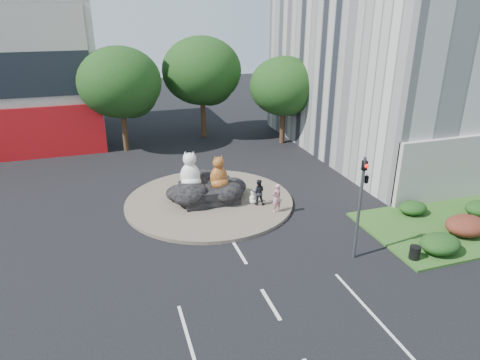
% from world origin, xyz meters
% --- Properties ---
extents(ground, '(120.00, 120.00, 0.00)m').
position_xyz_m(ground, '(0.00, 0.00, 0.00)').
color(ground, black).
rests_on(ground, ground).
extents(roundabout_island, '(10.00, 10.00, 0.20)m').
position_xyz_m(roundabout_island, '(0.00, 10.00, 0.10)').
color(roundabout_island, brown).
rests_on(roundabout_island, ground).
extents(rock_plinth, '(3.20, 2.60, 0.90)m').
position_xyz_m(rock_plinth, '(0.00, 10.00, 0.65)').
color(rock_plinth, black).
rests_on(rock_plinth, roundabout_island).
extents(grass_verge, '(10.00, 6.00, 0.12)m').
position_xyz_m(grass_verge, '(12.00, 3.00, 0.06)').
color(grass_verge, '#2E541C').
rests_on(grass_verge, ground).
extents(tree_left, '(6.46, 6.46, 8.27)m').
position_xyz_m(tree_left, '(-3.93, 22.06, 5.25)').
color(tree_left, '#382314').
rests_on(tree_left, ground).
extents(tree_mid, '(6.84, 6.84, 8.76)m').
position_xyz_m(tree_mid, '(3.07, 24.06, 5.56)').
color(tree_mid, '#382314').
rests_on(tree_mid, ground).
extents(tree_right, '(5.70, 5.70, 7.30)m').
position_xyz_m(tree_right, '(9.07, 20.06, 4.63)').
color(tree_right, '#382314').
rests_on(tree_right, ground).
extents(hedge_near_green, '(2.00, 1.60, 0.90)m').
position_xyz_m(hedge_near_green, '(9.00, 1.00, 0.57)').
color(hedge_near_green, '#123510').
rests_on(hedge_near_green, grass_verge).
extents(hedge_red, '(2.20, 1.76, 0.99)m').
position_xyz_m(hedge_red, '(11.50, 2.00, 0.61)').
color(hedge_red, '#491315').
rests_on(hedge_red, grass_verge).
extents(hedge_back_green, '(1.60, 1.28, 0.72)m').
position_xyz_m(hedge_back_green, '(10.50, 4.80, 0.48)').
color(hedge_back_green, '#123510').
rests_on(hedge_back_green, grass_verge).
extents(traffic_light, '(0.44, 1.24, 5.00)m').
position_xyz_m(traffic_light, '(5.10, 2.00, 3.62)').
color(traffic_light, '#595B60').
rests_on(traffic_light, ground).
extents(street_lamp, '(2.34, 0.22, 8.06)m').
position_xyz_m(street_lamp, '(12.82, 8.00, 4.55)').
color(street_lamp, '#595B60').
rests_on(street_lamp, ground).
extents(cat_white, '(1.64, 1.53, 2.23)m').
position_xyz_m(cat_white, '(-1.06, 10.11, 2.22)').
color(cat_white, white).
rests_on(cat_white, rock_plinth).
extents(cat_tabby, '(1.32, 1.19, 1.99)m').
position_xyz_m(cat_tabby, '(0.51, 9.56, 2.09)').
color(cat_tabby, '#C15C28').
rests_on(cat_tabby, rock_plinth).
extents(kitten_calico, '(0.61, 0.54, 0.93)m').
position_xyz_m(kitten_calico, '(-1.35, 9.10, 0.66)').
color(kitten_calico, silver).
rests_on(kitten_calico, roundabout_island).
extents(kitten_white, '(0.67, 0.64, 0.86)m').
position_xyz_m(kitten_white, '(2.35, 8.74, 0.63)').
color(kitten_white, silver).
rests_on(kitten_white, roundabout_island).
extents(pedestrian_pink, '(0.71, 0.58, 1.69)m').
position_xyz_m(pedestrian_pink, '(3.23, 7.27, 1.04)').
color(pedestrian_pink, '#D48993').
rests_on(pedestrian_pink, roundabout_island).
extents(pedestrian_dark, '(0.92, 0.82, 1.57)m').
position_xyz_m(pedestrian_dark, '(2.57, 8.46, 0.99)').
color(pedestrian_dark, black).
rests_on(pedestrian_dark, roundabout_island).
extents(litter_bin, '(0.64, 0.64, 0.63)m').
position_xyz_m(litter_bin, '(7.50, 0.89, 0.43)').
color(litter_bin, black).
rests_on(litter_bin, grass_verge).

